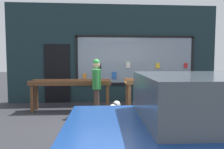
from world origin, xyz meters
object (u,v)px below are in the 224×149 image
(display_table_right, at_px, (163,85))
(sandwich_board_sign, at_px, (221,93))
(person_browsing, at_px, (96,83))
(small_dog, at_px, (114,107))
(display_table_left, at_px, (71,86))

(display_table_right, bearing_deg, sandwich_board_sign, 4.62)
(person_browsing, bearing_deg, display_table_right, -76.56)
(small_dog, xyz_separation_m, sandwich_board_sign, (3.65, 1.00, 0.17))
(display_table_right, height_order, person_browsing, person_browsing)
(display_table_right, bearing_deg, display_table_left, 179.97)
(display_table_left, relative_size, display_table_right, 1.00)
(display_table_left, bearing_deg, sandwich_board_sign, 1.90)
(display_table_right, xyz_separation_m, person_browsing, (-2.11, -0.62, 0.15))
(sandwich_board_sign, bearing_deg, display_table_left, -161.39)
(display_table_left, distance_m, sandwich_board_sign, 4.92)
(person_browsing, distance_m, sandwich_board_sign, 4.23)
(display_table_left, xyz_separation_m, sandwich_board_sign, (4.90, 0.16, -0.31))
(person_browsing, relative_size, sandwich_board_sign, 1.72)
(person_browsing, height_order, small_dog, person_browsing)
(display_table_right, xyz_separation_m, sandwich_board_sign, (2.03, 0.16, -0.33))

